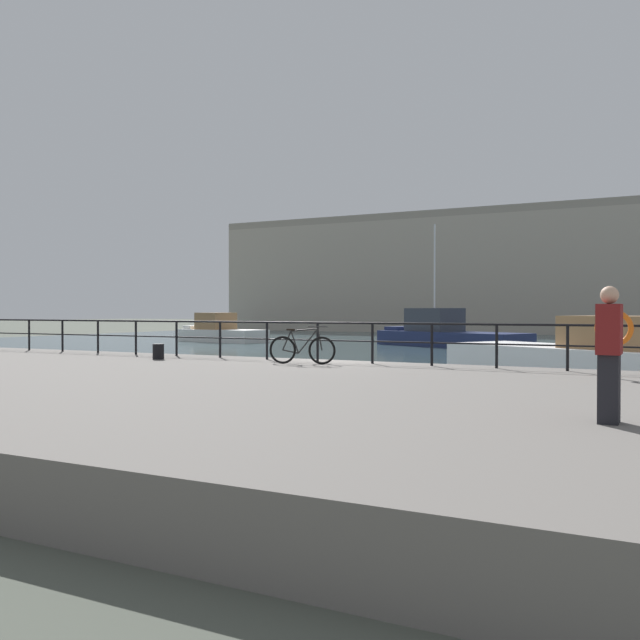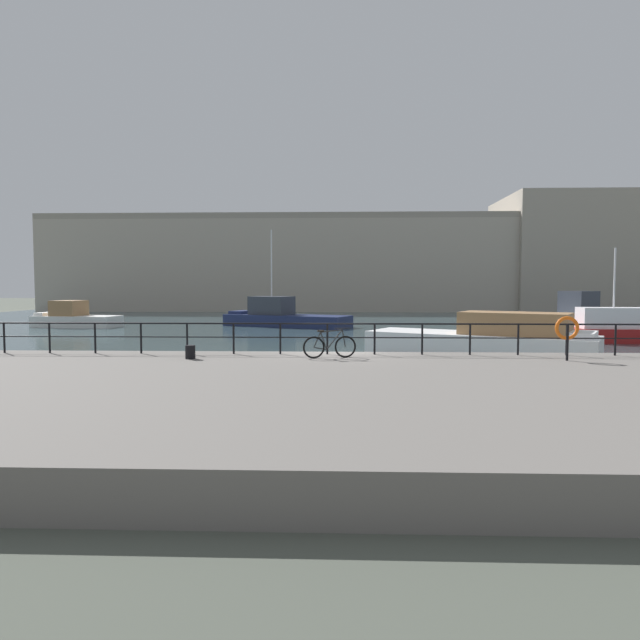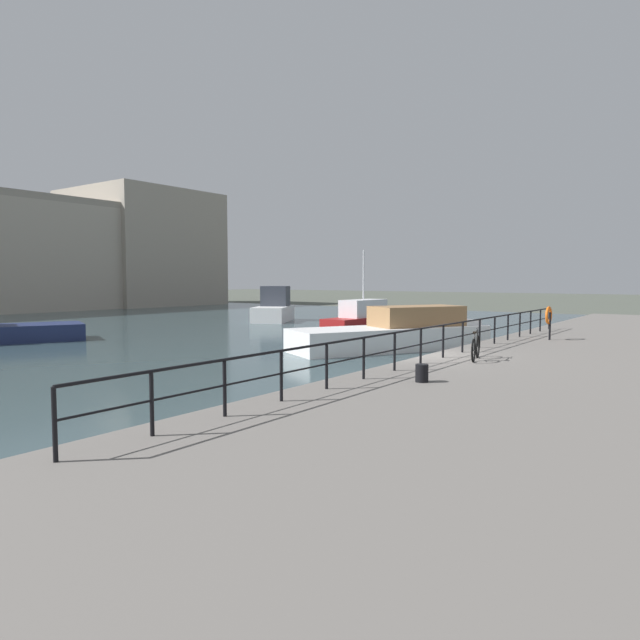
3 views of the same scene
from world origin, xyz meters
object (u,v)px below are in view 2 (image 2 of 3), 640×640
Objects in this scene: moored_blue_motorboat at (625,330)px; moored_green_narrowboat at (488,341)px; life_ring_stand at (567,330)px; moored_cabin_cruiser at (74,318)px; harbor_building at (391,264)px; moored_small_launch at (572,316)px; moored_harbor_tender at (282,316)px; parked_bicycle at (330,346)px; mooring_bollard at (190,352)px.

moored_green_narrowboat is at bearing -139.52° from moored_blue_motorboat.
moored_cabin_cruiser is at bearing 138.39° from life_ring_stand.
moored_blue_motorboat is (9.35, -41.54, -5.19)m from harbor_building.
moored_cabin_cruiser is (-36.08, 10.40, -0.00)m from moored_blue_motorboat.
moored_green_narrowboat is 19.38m from moored_small_launch.
moored_harbor_tender reaches higher than parked_bicycle.
moored_cabin_cruiser is 36.67m from life_ring_stand.
moored_small_launch is (10.17, -32.36, -4.90)m from harbor_building.
harbor_building is at bearing 78.94° from moored_small_launch.
moored_harbor_tender is (-10.96, -29.96, -5.13)m from harbor_building.
moored_small_launch reaches higher than mooring_bollard.
harbor_building reaches higher than moored_green_narrowboat.
moored_blue_motorboat is at bearing -77.32° from harbor_building.
moored_blue_motorboat is 16.45m from life_ring_stand.
moored_cabin_cruiser is 31.24m from parked_bicycle.
moored_cabin_cruiser is at bearing 28.56° from moored_harbor_tender.
life_ring_stand is at bearing -89.30° from harbor_building.
harbor_building reaches higher than life_ring_stand.
moored_blue_motorboat is 37.55m from moored_cabin_cruiser.
moored_blue_motorboat is 9.23m from moored_small_launch.
moored_harbor_tender is (-10.90, 18.85, 0.00)m from moored_green_narrowboat.
life_ring_stand is at bearing 146.38° from moored_cabin_cruiser.
moored_small_launch is at bearing -162.19° from moored_harbor_tender.
harbor_building reaches higher than moored_cabin_cruiser.
moored_small_launch reaches higher than parked_bicycle.
moored_small_launch is 0.57× the size of moored_harbor_tender.
moored_green_narrowboat is at bearing 96.29° from life_ring_stand.
moored_harbor_tender is at bearing 153.10° from moored_blue_motorboat.
mooring_bollard is (-20.62, -13.99, 0.31)m from moored_blue_motorboat.
moored_blue_motorboat reaches higher than moored_cabin_cruiser.
moored_green_narrowboat is (-0.06, -48.81, -5.13)m from harbor_building.
life_ring_stand is (-8.67, -13.94, 1.07)m from moored_blue_motorboat.
mooring_bollard is 0.31× the size of life_ring_stand.
moored_cabin_cruiser is 28.88m from mooring_bollard.
moored_cabin_cruiser is 15.81m from moored_harbor_tender.
moored_small_launch reaches higher than moored_cabin_cruiser.
moored_green_narrowboat is 1.49× the size of moored_cabin_cruiser.
life_ring_stand is (0.68, -55.48, -4.12)m from harbor_building.
moored_cabin_cruiser is at bearing -130.64° from harbor_building.
life_ring_stand reaches higher than mooring_bollard.
moored_cabin_cruiser is 0.65× the size of moored_harbor_tender.
moored_small_launch is at bearing 86.49° from moored_green_narrowboat.
parked_bicycle is (-16.97, -22.84, 0.19)m from moored_small_launch.
harbor_building is at bearing 118.31° from moored_green_narrowboat.
moored_blue_motorboat is at bearing 66.06° from moored_green_narrowboat.
moored_blue_motorboat reaches higher than moored_green_narrowboat.
life_ring_stand reaches higher than moored_green_narrowboat.
parked_bicycle is 1.24× the size of life_ring_stand.
moored_blue_motorboat reaches higher than mooring_bollard.
parked_bicycle is (-6.73, -6.39, 0.42)m from moored_green_narrowboat.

